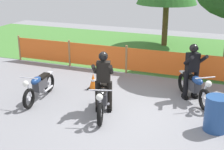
# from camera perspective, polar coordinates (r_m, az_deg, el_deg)

# --- Properties ---
(ground) EXTENTS (24.00, 24.00, 0.02)m
(ground) POSITION_cam_1_polar(r_m,az_deg,el_deg) (8.72, 3.03, -7.02)
(ground) COLOR gray
(grass_verge) EXTENTS (24.00, 7.12, 0.01)m
(grass_verge) POSITION_cam_1_polar(r_m,az_deg,el_deg) (14.99, 11.30, 3.98)
(grass_verge) COLOR #427A33
(grass_verge) RESTS_ON ground
(barrier_fence) EXTENTS (11.99, 0.08, 1.05)m
(barrier_fence) POSITION_cam_1_polar(r_m,az_deg,el_deg) (11.48, 8.24, 2.29)
(barrier_fence) COLOR #997547
(barrier_fence) RESTS_ON ground
(motorcycle_lead) EXTENTS (0.56, 1.89, 0.89)m
(motorcycle_lead) POSITION_cam_1_polar(r_m,az_deg,el_deg) (9.66, -12.95, -1.96)
(motorcycle_lead) COLOR black
(motorcycle_lead) RESTS_ON ground
(motorcycle_trailing) EXTENTS (1.22, 1.71, 0.95)m
(motorcycle_trailing) POSITION_cam_1_polar(r_m,az_deg,el_deg) (9.63, 14.51, -2.00)
(motorcycle_trailing) COLOR black
(motorcycle_trailing) RESTS_ON ground
(motorcycle_third) EXTENTS (0.78, 1.91, 0.93)m
(motorcycle_third) POSITION_cam_1_polar(r_m,az_deg,el_deg) (8.53, -1.64, -4.22)
(motorcycle_third) COLOR black
(motorcycle_third) RESTS_ON ground
(rider_trailing) EXTENTS (0.72, 0.73, 1.69)m
(rider_trailing) POSITION_cam_1_polar(r_m,az_deg,el_deg) (9.64, 14.20, 0.95)
(rider_trailing) COLOR black
(rider_trailing) RESTS_ON ground
(rider_third) EXTENTS (0.66, 0.76, 1.69)m
(rider_third) POSITION_cam_1_polar(r_m,az_deg,el_deg) (8.54, -1.53, -0.57)
(rider_third) COLOR black
(rider_third) RESTS_ON ground
(traffic_cone) EXTENTS (0.32, 0.32, 0.53)m
(traffic_cone) POSITION_cam_1_polar(r_m,az_deg,el_deg) (10.32, -3.40, -1.14)
(traffic_cone) COLOR black
(traffic_cone) RESTS_ON ground
(spare_drum) EXTENTS (0.58, 0.58, 0.88)m
(spare_drum) POSITION_cam_1_polar(r_m,az_deg,el_deg) (8.10, 18.26, -6.64)
(spare_drum) COLOR navy
(spare_drum) RESTS_ON ground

